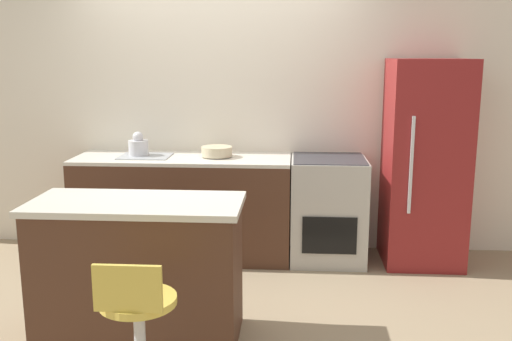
% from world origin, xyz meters
% --- Properties ---
extents(ground_plane, '(14.00, 14.00, 0.00)m').
position_xyz_m(ground_plane, '(0.00, 0.00, 0.00)').
color(ground_plane, '#998466').
extents(wall_back, '(8.00, 0.06, 2.60)m').
position_xyz_m(wall_back, '(0.00, 0.68, 1.30)').
color(wall_back, silver).
rests_on(wall_back, ground_plane).
extents(back_counter, '(1.89, 0.63, 0.91)m').
position_xyz_m(back_counter, '(-0.28, 0.33, 0.45)').
color(back_counter, '#4C2D1E').
rests_on(back_counter, ground_plane).
extents(kitchen_island, '(1.31, 0.60, 0.90)m').
position_xyz_m(kitchen_island, '(-0.27, -1.18, 0.45)').
color(kitchen_island, '#4C2D1E').
rests_on(kitchen_island, ground_plane).
extents(oven_range, '(0.64, 0.64, 0.91)m').
position_xyz_m(oven_range, '(0.99, 0.33, 0.45)').
color(oven_range, '#B7B2A8').
rests_on(oven_range, ground_plane).
extents(refrigerator, '(0.65, 0.66, 1.75)m').
position_xyz_m(refrigerator, '(1.80, 0.33, 0.87)').
color(refrigerator, maroon).
rests_on(refrigerator, ground_plane).
extents(stool_chair, '(0.39, 0.39, 0.81)m').
position_xyz_m(stool_chair, '(-0.09, -1.87, 0.41)').
color(stool_chair, '#B7B7BC').
rests_on(stool_chair, ground_plane).
extents(kettle, '(0.17, 0.17, 0.21)m').
position_xyz_m(kettle, '(-0.68, 0.36, 0.99)').
color(kettle, silver).
rests_on(kettle, back_counter).
extents(mixing_bowl, '(0.27, 0.27, 0.08)m').
position_xyz_m(mixing_bowl, '(0.02, 0.36, 0.95)').
color(mixing_bowl, '#C1B28E').
rests_on(mixing_bowl, back_counter).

